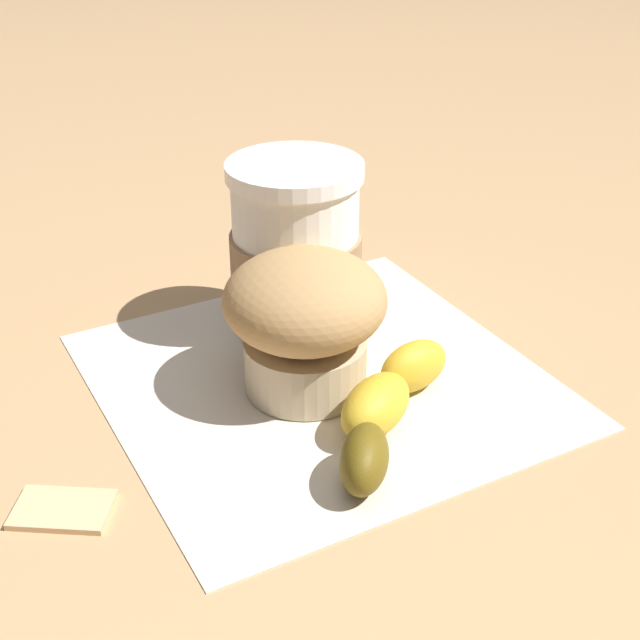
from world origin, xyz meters
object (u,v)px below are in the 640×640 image
at_px(coffee_cup, 296,251).
at_px(muffin, 299,314).
at_px(banana, 384,408).
at_px(sugar_packet, 62,507).

relative_size(coffee_cup, muffin, 1.20).
xyz_separation_m(banana, sugar_packet, (-0.07, -0.17, -0.01)).
bearing_deg(banana, coffee_cup, 158.40).
distance_m(muffin, sugar_packet, 0.18).
xyz_separation_m(muffin, banana, (0.07, -0.00, -0.03)).
relative_size(coffee_cup, banana, 0.84).
distance_m(coffee_cup, sugar_packet, 0.23).
distance_m(coffee_cup, muffin, 0.07).
height_order(coffee_cup, muffin, coffee_cup).
height_order(coffee_cup, banana, coffee_cup).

